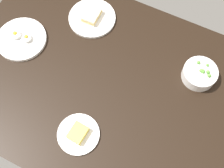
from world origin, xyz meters
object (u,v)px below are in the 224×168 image
Objects in this scene: plate_sandwich at (92,17)px; plate_eggs at (21,39)px; plate_cheese at (78,134)px; bowl_peas at (200,74)px.

plate_eggs is (-23.60, -24.77, -0.07)cm from plate_sandwich.
plate_cheese is at bearing -31.33° from plate_eggs.
plate_cheese is 57.01cm from bowl_peas.
plate_sandwich is 34.22cm from plate_eggs.
plate_sandwich is at bearing 173.25° from bowl_peas.
plate_eggs is at bearing -167.05° from bowl_peas.
plate_eggs reaches higher than plate_cheese.
plate_eggs is (-79.14, -18.20, -1.98)cm from bowl_peas.
plate_cheese is 1.16× the size of bowl_peas.
plate_sandwich is 0.97× the size of plate_eggs.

